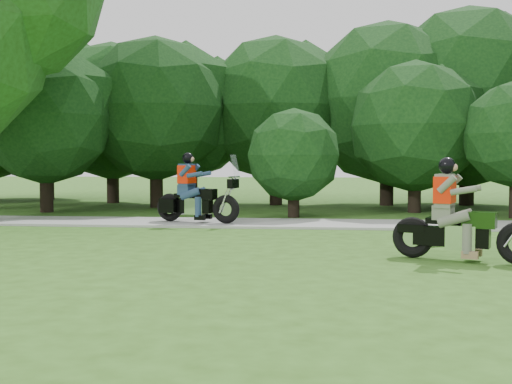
{
  "coord_description": "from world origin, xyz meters",
  "views": [
    {
      "loc": [
        -0.61,
        -8.55,
        1.72
      ],
      "look_at": [
        -1.88,
        3.52,
        1.08
      ],
      "focal_mm": 45.0,
      "sensor_mm": 36.0,
      "label": 1
    }
  ],
  "objects": [
    {
      "name": "ground",
      "position": [
        0.0,
        0.0,
        0.0
      ],
      "size": [
        100.0,
        100.0,
        0.0
      ],
      "primitive_type": "plane",
      "color": "#305719",
      "rests_on": "ground"
    },
    {
      "name": "walkway",
      "position": [
        0.0,
        8.0,
        0.03
      ],
      "size": [
        60.0,
        2.2,
        0.06
      ],
      "primitive_type": "cube",
      "color": "gray",
      "rests_on": "ground"
    },
    {
      "name": "tree_line",
      "position": [
        1.17,
        14.56,
        3.56
      ],
      "size": [
        39.49,
        12.5,
        7.3
      ],
      "color": "black",
      "rests_on": "ground"
    },
    {
      "name": "chopper_motorcycle",
      "position": [
        1.61,
        2.4,
        0.64
      ],
      "size": [
        2.36,
        1.29,
        1.74
      ],
      "rotation": [
        0.0,
        0.0,
        -0.39
      ],
      "color": "black",
      "rests_on": "ground"
    },
    {
      "name": "touring_motorcycle",
      "position": [
        -4.0,
        7.77,
        0.72
      ],
      "size": [
        2.34,
        1.19,
        1.81
      ],
      "rotation": [
        0.0,
        0.0,
        -0.29
      ],
      "color": "black",
      "rests_on": "walkway"
    }
  ]
}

